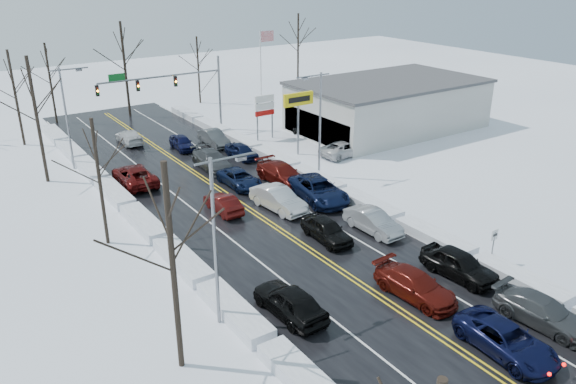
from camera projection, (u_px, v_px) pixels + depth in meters
ground at (307, 248)px, 36.52m from camera, size 160.00×160.00×0.00m
road_surface at (290, 236)px, 38.05m from camera, size 14.00×84.00×0.01m
snow_bank_left at (187, 268)px, 34.11m from camera, size 1.47×72.00×0.69m
snow_bank_right at (373, 211)px, 41.98m from camera, size 1.47×72.00×0.69m
traffic_signal_mast at (175, 85)px, 57.63m from camera, size 13.28×0.39×8.00m
tires_plus_sign at (298, 103)px, 52.29m from camera, size 3.20×0.34×6.00m
used_vehicles_sign at (265, 108)px, 57.52m from camera, size 2.20×0.22×4.65m
speed_limit_sign at (494, 240)px, 34.02m from camera, size 0.55×0.09×2.35m
flagpole at (262, 67)px, 65.07m from camera, size 1.87×1.20×10.00m
dealership_building at (388, 105)px, 61.69m from camera, size 20.40×12.40×5.30m
streetlight_ne at (318, 117)px, 46.44m from camera, size 3.20×0.25×9.00m
streetlight_sw at (218, 229)px, 27.13m from camera, size 3.20×0.25×9.00m
streetlight_nw at (68, 110)px, 48.55m from camera, size 3.20×0.25×9.00m
tree_left_b at (170, 230)px, 23.30m from camera, size 4.00×4.00×10.00m
tree_left_c at (97, 158)px, 34.93m from camera, size 3.40×3.40×8.50m
tree_left_d at (33, 96)px, 44.75m from camera, size 4.20×4.20×10.50m
tree_left_e at (12, 80)px, 54.40m from camera, size 3.80×3.80×9.50m
tree_far_b at (48, 68)px, 62.38m from camera, size 3.60×3.60×9.00m
tree_far_c at (123, 51)px, 64.46m from camera, size 4.40×4.40×11.00m
tree_far_d at (198, 57)px, 71.45m from camera, size 3.40×3.40×8.50m
tree_far_e at (298, 36)px, 79.59m from camera, size 4.20×4.20×10.50m
queued_car_2 at (504, 352)px, 26.84m from camera, size 2.69×5.29×1.43m
queued_car_3 at (414, 297)px, 31.26m from camera, size 2.44×5.22×1.48m
queued_car_4 at (326, 240)px, 37.63m from camera, size 2.02×4.51×1.51m
queued_car_5 at (279, 209)px, 42.21m from camera, size 2.28×5.25×1.68m
queued_car_6 at (240, 186)px, 46.55m from camera, size 2.23×4.78×1.32m
queued_car_7 at (213, 169)px, 50.42m from camera, size 2.49×5.61×1.60m
queued_car_8 at (183, 149)px, 55.64m from camera, size 1.87×4.13×1.38m
queued_car_11 at (540, 323)px, 28.94m from camera, size 2.47×5.19×1.46m
queued_car_12 at (458, 276)px, 33.26m from camera, size 2.25×4.95×1.65m
queued_car_13 at (372, 231)px, 38.76m from camera, size 1.73×4.65×1.52m
queued_car_14 at (319, 200)px, 43.85m from camera, size 3.64×6.50×1.72m
queued_car_15 at (282, 183)px, 47.26m from camera, size 2.43×5.68×1.63m
queued_car_16 at (242, 158)px, 53.12m from camera, size 1.95×4.20×1.39m
queued_car_17 at (214, 145)px, 56.85m from camera, size 1.72×4.69×1.53m
oncoming_car_0 at (224, 212)px, 41.78m from camera, size 1.49×4.12×1.35m
oncoming_car_1 at (135, 184)px, 46.91m from camera, size 2.81×5.82×1.60m
oncoming_car_2 at (130, 143)px, 57.47m from camera, size 2.12×4.79×1.37m
oncoming_car_3 at (290, 314)px, 29.69m from camera, size 2.15×4.92×1.65m
parked_car_0 at (344, 156)px, 53.76m from camera, size 5.26×2.66×1.43m
parked_car_1 at (355, 145)px, 57.01m from camera, size 2.25×4.72×1.33m
parked_car_2 at (296, 131)px, 61.53m from camera, size 2.20×4.33×1.41m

